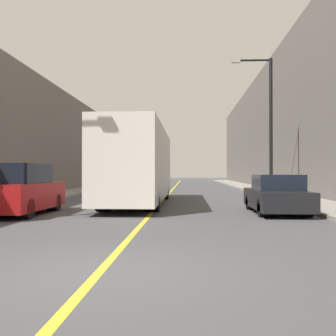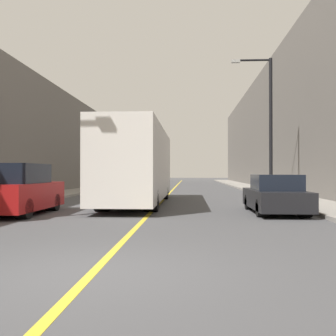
# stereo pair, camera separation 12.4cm
# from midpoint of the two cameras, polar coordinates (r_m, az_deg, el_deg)

# --- Properties ---
(ground_plane) EXTENTS (200.00, 200.00, 0.00)m
(ground_plane) POSITION_cam_midpoint_polar(r_m,az_deg,el_deg) (6.35, -10.47, -14.62)
(ground_plane) COLOR #474749
(sidewalk_left) EXTENTS (2.54, 72.00, 0.14)m
(sidewalk_left) POSITION_cam_midpoint_polar(r_m,az_deg,el_deg) (37.04, -10.54, -2.87)
(sidewalk_left) COLOR gray
(sidewalk_left) RESTS_ON ground
(sidewalk_right) EXTENTS (2.54, 72.00, 0.14)m
(sidewalk_right) POSITION_cam_midpoint_polar(r_m,az_deg,el_deg) (36.49, 11.98, -2.90)
(sidewalk_right) COLOR gray
(sidewalk_right) RESTS_ON ground
(building_row_left) EXTENTS (4.00, 72.00, 8.03)m
(building_row_left) POSITION_cam_midpoint_polar(r_m,az_deg,el_deg) (37.99, -15.34, 3.15)
(building_row_left) COLOR #66605B
(building_row_left) RESTS_ON ground
(building_row_right) EXTENTS (4.00, 72.00, 11.43)m
(building_row_right) POSITION_cam_midpoint_polar(r_m,az_deg,el_deg) (37.35, 16.95, 5.84)
(building_row_right) COLOR #66605B
(building_row_right) RESTS_ON ground
(road_center_line) EXTENTS (0.16, 72.00, 0.01)m
(road_center_line) POSITION_cam_midpoint_polar(r_m,az_deg,el_deg) (36.06, 0.63, -3.04)
(road_center_line) COLOR gold
(road_center_line) RESTS_ON ground
(bus) EXTENTS (2.47, 11.36, 3.59)m
(bus) POSITION_cam_midpoint_polar(r_m,az_deg,el_deg) (18.91, -4.40, 0.52)
(bus) COLOR silver
(bus) RESTS_ON ground
(parked_suv_left) EXTENTS (1.97, 4.40, 1.85)m
(parked_suv_left) POSITION_cam_midpoint_polar(r_m,az_deg,el_deg) (15.24, -21.01, -3.14)
(parked_suv_left) COLOR maroon
(parked_suv_left) RESTS_ON ground
(car_right_near) EXTENTS (1.81, 4.42, 1.45)m
(car_right_near) POSITION_cam_midpoint_polar(r_m,az_deg,el_deg) (15.30, 15.25, -3.89)
(car_right_near) COLOR black
(car_right_near) RESTS_ON ground
(street_lamp_right) EXTENTS (2.37, 0.24, 8.05)m
(street_lamp_right) POSITION_cam_midpoint_polar(r_m,az_deg,el_deg) (23.77, 14.12, 6.99)
(street_lamp_right) COLOR black
(street_lamp_right) RESTS_ON sidewalk_right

